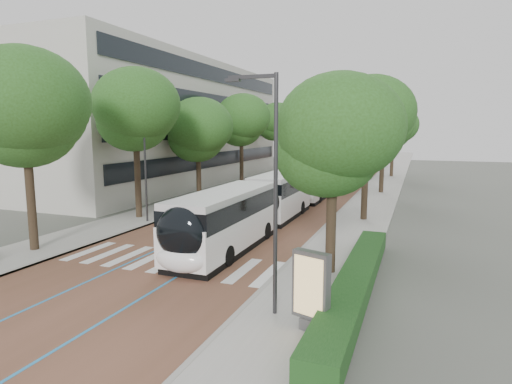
# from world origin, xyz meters

# --- Properties ---
(ground) EXTENTS (160.00, 160.00, 0.00)m
(ground) POSITION_xyz_m (0.00, 0.00, 0.00)
(ground) COLOR #51544C
(ground) RESTS_ON ground
(road) EXTENTS (11.00, 140.00, 0.02)m
(road) POSITION_xyz_m (0.00, 40.00, 0.01)
(road) COLOR brown
(road) RESTS_ON ground
(sidewalk_left) EXTENTS (4.00, 140.00, 0.12)m
(sidewalk_left) POSITION_xyz_m (-7.50, 40.00, 0.06)
(sidewalk_left) COLOR #9A9691
(sidewalk_left) RESTS_ON ground
(sidewalk_right) EXTENTS (4.00, 140.00, 0.12)m
(sidewalk_right) POSITION_xyz_m (7.50, 40.00, 0.06)
(sidewalk_right) COLOR #9A9691
(sidewalk_right) RESTS_ON ground
(kerb_left) EXTENTS (0.20, 140.00, 0.14)m
(kerb_left) POSITION_xyz_m (-5.60, 40.00, 0.06)
(kerb_left) COLOR gray
(kerb_left) RESTS_ON ground
(kerb_right) EXTENTS (0.20, 140.00, 0.14)m
(kerb_right) POSITION_xyz_m (5.60, 40.00, 0.06)
(kerb_right) COLOR gray
(kerb_right) RESTS_ON ground
(zebra_crossing) EXTENTS (10.55, 3.60, 0.01)m
(zebra_crossing) POSITION_xyz_m (0.20, 1.00, 0.03)
(zebra_crossing) COLOR silver
(zebra_crossing) RESTS_ON ground
(lane_line_left) EXTENTS (0.12, 126.00, 0.01)m
(lane_line_left) POSITION_xyz_m (-1.60, 40.00, 0.02)
(lane_line_left) COLOR #2680BE
(lane_line_left) RESTS_ON road
(lane_line_right) EXTENTS (0.12, 126.00, 0.01)m
(lane_line_right) POSITION_xyz_m (1.60, 40.00, 0.02)
(lane_line_right) COLOR #2680BE
(lane_line_right) RESTS_ON road
(office_building) EXTENTS (18.11, 40.00, 14.00)m
(office_building) POSITION_xyz_m (-19.47, 28.00, 7.00)
(office_building) COLOR #A4A298
(office_building) RESTS_ON ground
(hedge) EXTENTS (1.20, 14.00, 0.80)m
(hedge) POSITION_xyz_m (9.10, 0.00, 0.52)
(hedge) COLOR #143B14
(hedge) RESTS_ON sidewalk_right
(streetlight_near) EXTENTS (1.82, 0.20, 8.00)m
(streetlight_near) POSITION_xyz_m (6.62, -3.00, 4.82)
(streetlight_near) COLOR #303033
(streetlight_near) RESTS_ON sidewalk_right
(streetlight_far) EXTENTS (1.82, 0.20, 8.00)m
(streetlight_far) POSITION_xyz_m (6.62, 22.00, 4.82)
(streetlight_far) COLOR #303033
(streetlight_far) RESTS_ON sidewalk_right
(lamp_post_left) EXTENTS (0.14, 0.14, 8.00)m
(lamp_post_left) POSITION_xyz_m (-6.10, 8.00, 4.12)
(lamp_post_left) COLOR #303033
(lamp_post_left) RESTS_ON sidewalk_left
(trees_left) EXTENTS (6.30, 60.83, 9.99)m
(trees_left) POSITION_xyz_m (-7.50, 21.87, 6.94)
(trees_left) COLOR black
(trees_left) RESTS_ON ground
(trees_right) EXTENTS (5.89, 47.62, 9.39)m
(trees_right) POSITION_xyz_m (7.70, 23.16, 6.41)
(trees_right) COLOR black
(trees_right) RESTS_ON ground
(lead_bus) EXTENTS (2.59, 18.41, 3.20)m
(lead_bus) POSITION_xyz_m (1.87, 7.47, 1.63)
(lead_bus) COLOR black
(lead_bus) RESTS_ON ground
(bus_queued_0) EXTENTS (2.60, 12.41, 3.20)m
(bus_queued_0) POSITION_xyz_m (2.00, 23.38, 1.62)
(bus_queued_0) COLOR white
(bus_queued_0) RESTS_ON ground
(bus_queued_1) EXTENTS (2.76, 12.44, 3.20)m
(bus_queued_1) POSITION_xyz_m (1.99, 36.58, 1.62)
(bus_queued_1) COLOR white
(bus_queued_1) RESTS_ON ground
(bus_queued_2) EXTENTS (2.72, 12.44, 3.20)m
(bus_queued_2) POSITION_xyz_m (1.78, 49.98, 1.62)
(bus_queued_2) COLOR white
(bus_queued_2) RESTS_ON ground
(ad_panel) EXTENTS (1.26, 0.70, 2.52)m
(ad_panel) POSITION_xyz_m (8.22, -3.75, 1.44)
(ad_panel) COLOR #59595B
(ad_panel) RESTS_ON sidewalk_right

